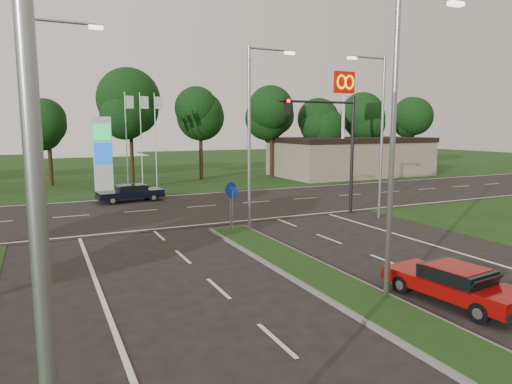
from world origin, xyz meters
name	(u,v)px	position (x,y,z in m)	size (l,w,h in m)	color
verge_far	(115,169)	(0.00, 55.00, 0.00)	(160.00, 50.00, 0.02)	black
cross_road	(187,208)	(0.00, 24.00, 0.00)	(160.00, 12.00, 0.02)	black
median_kerb	(415,328)	(0.00, 4.00, 0.06)	(2.00, 26.00, 0.12)	slate
commercial_building	(350,157)	(22.00, 36.00, 2.00)	(16.00, 9.00, 4.00)	gray
streetlight_median_near	(398,130)	(1.00, 6.00, 5.08)	(2.53, 0.22, 9.00)	gray
streetlight_median_far	(253,129)	(1.00, 16.00, 5.08)	(2.53, 0.22, 9.00)	gray
streetlight_left_near	(58,137)	(-8.30, 0.00, 5.08)	(2.53, 0.22, 9.00)	gray
streetlight_left_far	(43,130)	(-8.30, 14.00, 5.08)	(2.53, 0.22, 9.00)	gray
streetlight_right_far	(379,129)	(8.80, 16.00, 5.08)	(2.53, 0.22, 9.00)	gray
traffic_signal	(334,136)	(7.19, 18.00, 4.65)	(5.10, 0.42, 7.00)	black
median_signs	(231,198)	(0.00, 16.40, 1.71)	(1.16, 1.76, 2.38)	gray
gas_pylon	(106,153)	(-3.79, 33.05, 3.20)	(5.80, 1.26, 8.00)	silver
mcdonalds_sign	(344,98)	(18.00, 31.97, 7.99)	(2.20, 0.47, 10.40)	silver
treeline_far	(137,110)	(0.10, 39.93, 6.83)	(6.00, 6.00, 9.90)	black
red_sedan	(454,283)	(2.43, 4.93, 0.60)	(2.12, 4.22, 1.11)	#920808
navy_sedan	(131,193)	(-2.86, 28.00, 0.65)	(4.51, 2.11, 1.21)	black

